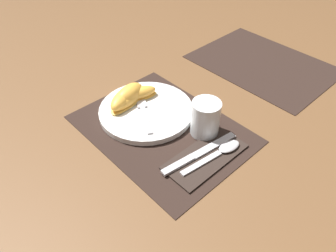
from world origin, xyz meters
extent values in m
plane|color=brown|center=(0.00, 0.00, 0.00)|extent=(3.00, 3.00, 0.00)
cube|color=black|center=(0.00, 0.00, 0.00)|extent=(0.44, 0.33, 0.00)
cube|color=black|center=(-0.01, 0.47, 0.00)|extent=(0.44, 0.33, 0.00)
cylinder|color=white|center=(-0.08, 0.01, 0.01)|extent=(0.26, 0.26, 0.02)
cylinder|color=silver|center=(0.09, 0.07, 0.05)|extent=(0.07, 0.07, 0.09)
cylinder|color=yellow|center=(0.09, 0.07, 0.02)|extent=(0.06, 0.06, 0.03)
cube|color=#2D231E|center=(0.15, 0.01, 0.01)|extent=(0.10, 0.21, 0.00)
cube|color=#BCBCC1|center=(0.12, -0.06, 0.01)|extent=(0.03, 0.09, 0.01)
cube|color=#BCBCC1|center=(0.14, 0.05, 0.01)|extent=(0.04, 0.13, 0.01)
cube|color=#BCBCC1|center=(0.16, -0.02, 0.01)|extent=(0.03, 0.12, 0.01)
ellipsoid|color=#BCBCC1|center=(0.17, 0.07, 0.01)|extent=(0.04, 0.06, 0.01)
cube|color=#BCBCC1|center=(-0.04, -0.02, 0.02)|extent=(0.10, 0.07, 0.00)
cube|color=#BCBCC1|center=(-0.11, 0.02, 0.02)|extent=(0.07, 0.06, 0.00)
ellipsoid|color=#F7C656|center=(-0.13, 0.02, 0.02)|extent=(0.08, 0.13, 0.01)
ellipsoid|color=#F9B242|center=(-0.13, 0.02, 0.04)|extent=(0.07, 0.12, 0.03)
ellipsoid|color=#F7C656|center=(-0.13, 0.00, 0.02)|extent=(0.07, 0.11, 0.01)
ellipsoid|color=#F9B242|center=(-0.13, 0.00, 0.04)|extent=(0.07, 0.11, 0.05)
ellipsoid|color=#F7C656|center=(-0.13, -0.01, 0.02)|extent=(0.06, 0.13, 0.01)
ellipsoid|color=#F9B242|center=(-0.13, -0.01, 0.04)|extent=(0.06, 0.12, 0.03)
ellipsoid|color=#F7C656|center=(-0.13, -0.03, 0.02)|extent=(0.09, 0.12, 0.01)
ellipsoid|color=#F9B242|center=(-0.13, -0.03, 0.04)|extent=(0.08, 0.11, 0.04)
camera|label=1|loc=(0.48, -0.42, 0.58)|focal=35.00mm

